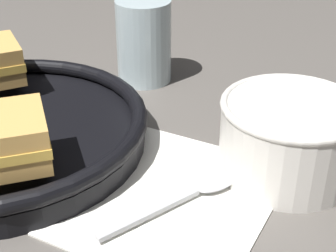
# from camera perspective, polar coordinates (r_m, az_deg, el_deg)

# --- Properties ---
(ground_plane) EXTENTS (4.00, 4.00, 0.00)m
(ground_plane) POSITION_cam_1_polar(r_m,az_deg,el_deg) (0.51, -0.01, -7.75)
(ground_plane) COLOR #56514C
(napkin) EXTENTS (0.24, 0.22, 0.00)m
(napkin) POSITION_cam_1_polar(r_m,az_deg,el_deg) (0.50, 0.97, -7.67)
(napkin) COLOR white
(napkin) RESTS_ON ground_plane
(soup_bowl) EXTENTS (0.14, 0.14, 0.08)m
(soup_bowl) POSITION_cam_1_polar(r_m,az_deg,el_deg) (0.53, 13.36, -0.80)
(soup_bowl) COLOR silver
(soup_bowl) RESTS_ON ground_plane
(spoon) EXTENTS (0.16, 0.05, 0.01)m
(spoon) POSITION_cam_1_polar(r_m,az_deg,el_deg) (0.50, 3.50, -7.01)
(spoon) COLOR #B7B7BC
(spoon) RESTS_ON napkin
(skillet) EXTENTS (0.32, 0.32, 0.04)m
(skillet) POSITION_cam_1_polar(r_m,az_deg,el_deg) (0.60, -17.91, -0.47)
(skillet) COLOR black
(skillet) RESTS_ON ground_plane
(sandwich_near_left) EXTENTS (0.11, 0.11, 0.05)m
(sandwich_near_left) POSITION_cam_1_polar(r_m,az_deg,el_deg) (0.49, -17.46, -1.34)
(sandwich_near_left) COLOR tan
(sandwich_near_left) RESTS_ON skillet
(drinking_glass) EXTENTS (0.08, 0.08, 0.11)m
(drinking_glass) POSITION_cam_1_polar(r_m,az_deg,el_deg) (0.72, -2.69, 9.36)
(drinking_glass) COLOR silver
(drinking_glass) RESTS_ON ground_plane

